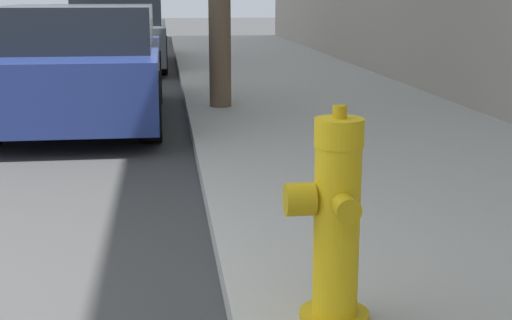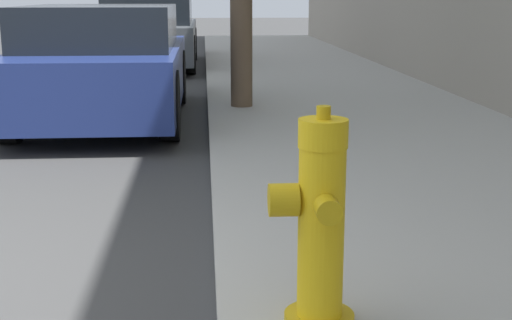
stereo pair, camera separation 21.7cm
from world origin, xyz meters
TOP-DOWN VIEW (x-y plane):
  - fire_hydrant at (2.15, -0.33)m, footprint 0.36×0.39m
  - parked_car_near at (0.55, 5.29)m, footprint 1.79×4.03m
  - parked_car_mid at (0.65, 11.51)m, footprint 1.80×4.57m

SIDE VIEW (x-z plane):
  - fire_hydrant at x=2.15m, z-range 0.10..1.01m
  - parked_car_near at x=0.55m, z-range -0.01..1.32m
  - parked_car_mid at x=0.65m, z-range -0.02..1.42m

